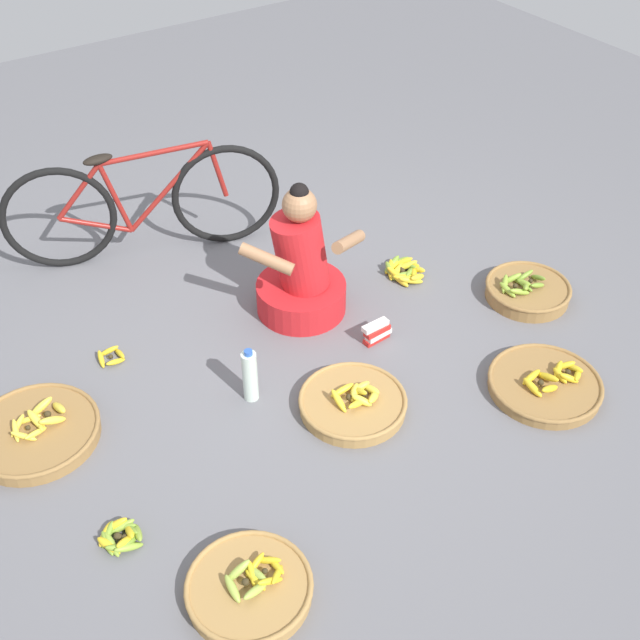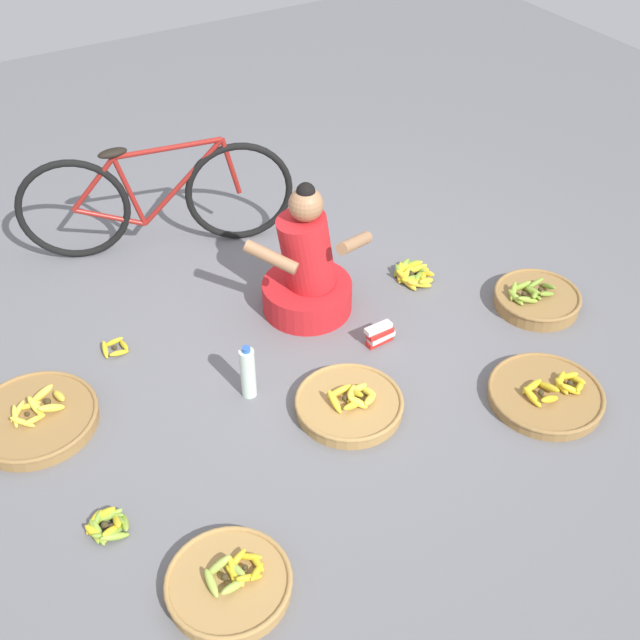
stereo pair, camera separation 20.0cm
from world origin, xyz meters
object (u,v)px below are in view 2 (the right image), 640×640
Objects in this scene: banana_basket_front_center at (546,394)px; vendor_woman_front at (307,271)px; bicycle_leaning at (157,199)px; packet_carton_stack at (380,335)px; banana_basket_front_right at (35,418)px; banana_basket_back_center at (229,583)px; banana_basket_mid_right at (536,299)px; banana_basket_mid_left at (349,404)px; loose_bananas_near_vendor at (412,274)px; water_bottle at (248,373)px; loose_bananas_front_left at (115,347)px; loose_bananas_back_right at (107,525)px.

vendor_woman_front is at bearing 118.37° from banana_basket_front_center.
bicycle_leaning is 1.67m from packet_carton_stack.
packet_carton_stack is at bearing -10.77° from banana_basket_front_right.
banana_basket_back_center reaches higher than packet_carton_stack.
banana_basket_front_right is 2.58m from banana_basket_front_center.
bicycle_leaning is (-0.49, 1.02, 0.09)m from vendor_woman_front.
vendor_woman_front reaches higher than banana_basket_back_center.
bicycle_leaning is at bearing 134.66° from banana_basket_mid_right.
banana_basket_back_center is 1.14m from banana_basket_mid_left.
bicycle_leaning is 1.65m from loose_bananas_near_vendor.
banana_basket_back_center is at bearing -120.43° from water_bottle.
banana_basket_front_right is at bearing 153.36° from banana_basket_mid_left.
water_bottle is (0.49, -0.67, 0.13)m from loose_bananas_front_left.
vendor_woman_front reaches higher than bicycle_leaning.
banana_basket_mid_right is at bearing -45.34° from bicycle_leaning.
loose_bananas_near_vendor is 0.90× the size of water_bottle.
packet_carton_stack is (0.42, 0.36, 0.02)m from banana_basket_mid_left.
bicycle_leaning is 3.24× the size of banana_basket_mid_right.
loose_bananas_front_left is 1.46m from packet_carton_stack.
loose_bananas_near_vendor is (0.92, 0.76, -0.01)m from banana_basket_mid_left.
water_bottle reaches higher than banana_basket_mid_right.
banana_basket_front_right is at bearing 169.20° from banana_basket_mid_right.
banana_basket_back_center is (-0.69, -2.46, -0.31)m from bicycle_leaning.
vendor_woman_front is 0.74m from loose_bananas_near_vendor.
vendor_woman_front is 1.88m from banana_basket_back_center.
bicycle_leaning reaches higher than banana_basket_front_center.
loose_bananas_back_right is (-2.69, -0.25, -0.03)m from banana_basket_mid_right.
banana_basket_front_right is 1.20× the size of banana_basket_back_center.
banana_basket_front_right reaches higher than loose_bananas_near_vendor.
loose_bananas_near_vendor is (0.70, -0.07, -0.24)m from vendor_woman_front.
packet_carton_stack is at bearing -65.36° from bicycle_leaning.
loose_bananas_back_right is (-1.29, -0.08, -0.02)m from banana_basket_mid_left.
loose_bananas_back_right is at bearing -159.29° from loose_bananas_near_vendor.
banana_basket_front_right is 1.39m from banana_basket_back_center.
loose_bananas_front_left is (-0.87, 1.03, -0.02)m from banana_basket_mid_left.
water_bottle is at bearing -18.75° from banana_basket_front_right.
banana_basket_mid_left is at bearing 3.67° from loose_bananas_back_right.
banana_basket_front_center is at bearing 5.21° from banana_basket_back_center.
bicycle_leaning reaches higher than banana_basket_mid_right.
banana_basket_mid_right reaches higher than banana_basket_mid_left.
banana_basket_front_right is at bearing -134.59° from bicycle_leaning.
vendor_woman_front is 0.51× the size of bicycle_leaning.
banana_basket_mid_right is 2.48m from banana_basket_back_center.
water_bottle reaches higher than banana_basket_front_right.
banana_basket_back_center is 1.81× the size of loose_bananas_near_vendor.
banana_basket_back_center is at bearing -57.79° from loose_bananas_back_right.
water_bottle reaches higher than banana_basket_front_center.
banana_basket_back_center is 1.13m from water_bottle.
vendor_woman_front is at bearing -10.65° from loose_bananas_front_left.
vendor_woman_front reaches higher than banana_basket_front_center.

